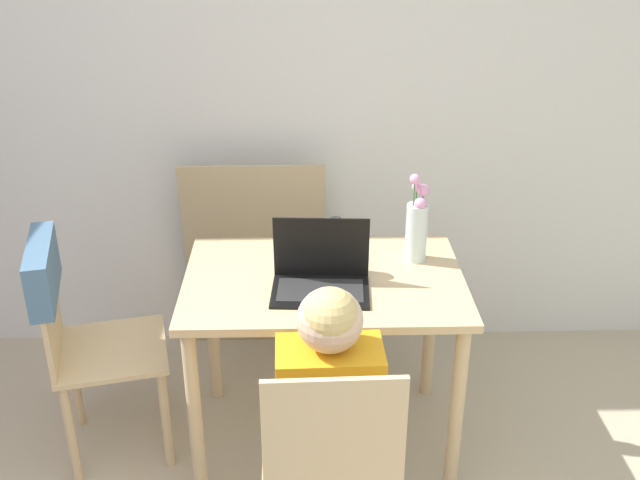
{
  "coord_description": "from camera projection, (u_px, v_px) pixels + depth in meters",
  "views": [
    {
      "loc": [
        0.18,
        -0.94,
        2.02
      ],
      "look_at": [
        0.24,
        1.37,
        0.91
      ],
      "focal_mm": 42.0,
      "sensor_mm": 36.0,
      "label": 1
    }
  ],
  "objects": [
    {
      "name": "chair_occupied",
      "position": [
        330.0,
        475.0,
        2.17
      ],
      "size": [
        0.41,
        0.41,
        0.89
      ],
      "rotation": [
        0.0,
        0.0,
        3.17
      ],
      "color": "#D6B784",
      "rests_on": "ground_plane"
    },
    {
      "name": "wall_back",
      "position": [
        258.0,
        83.0,
        3.18
      ],
      "size": [
        6.4,
        0.05,
        2.5
      ],
      "color": "silver",
      "rests_on": "ground_plane"
    },
    {
      "name": "laptop",
      "position": [
        321.0,
        273.0,
        2.61
      ],
      "size": [
        0.35,
        0.25,
        0.24
      ],
      "rotation": [
        0.0,
        0.0,
        -0.05
      ],
      "color": "black",
      "rests_on": "dining_table"
    },
    {
      "name": "water_bottle",
      "position": [
        336.0,
        247.0,
        2.7
      ],
      "size": [
        0.07,
        0.07,
        0.21
      ],
      "color": "silver",
      "rests_on": "dining_table"
    },
    {
      "name": "chair_spare",
      "position": [
        72.0,
        316.0,
        2.7
      ],
      "size": [
        0.51,
        0.48,
        0.9
      ],
      "rotation": [
        0.0,
        0.0,
        1.79
      ],
      "color": "#D6B784",
      "rests_on": "ground_plane"
    },
    {
      "name": "person_seated",
      "position": [
        328.0,
        395.0,
        2.19
      ],
      "size": [
        0.32,
        0.43,
        1.05
      ],
      "rotation": [
        0.0,
        0.0,
        3.17
      ],
      "color": "orange",
      "rests_on": "ground_plane"
    },
    {
      "name": "flower_vase",
      "position": [
        417.0,
        226.0,
        2.77
      ],
      "size": [
        0.08,
        0.08,
        0.34
      ],
      "color": "silver",
      "rests_on": "dining_table"
    },
    {
      "name": "dining_table",
      "position": [
        324.0,
        303.0,
        2.74
      ],
      "size": [
        1.01,
        0.68,
        0.73
      ],
      "color": "#D6B784",
      "rests_on": "ground_plane"
    },
    {
      "name": "cardboard_panel",
      "position": [
        256.0,
        259.0,
        3.4
      ],
      "size": [
        0.63,
        0.15,
        0.95
      ],
      "color": "tan",
      "rests_on": "ground_plane"
    }
  ]
}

